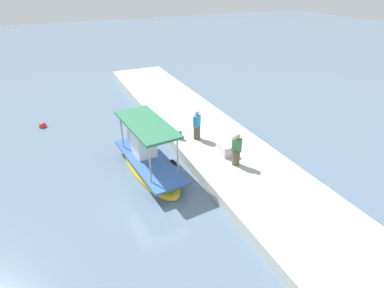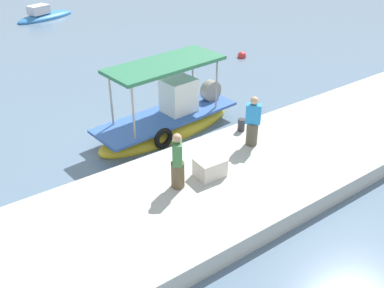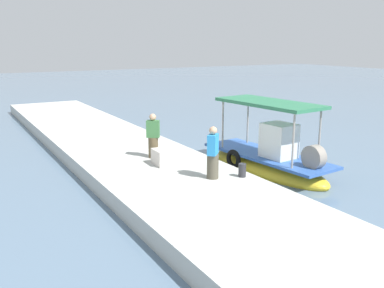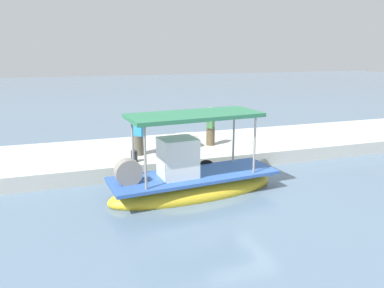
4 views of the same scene
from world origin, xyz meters
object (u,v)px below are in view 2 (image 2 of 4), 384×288
object	(u,v)px
fisherman_near_bollard	(178,163)
fisherman_by_crate	(253,123)
marker_buoy	(242,56)
mooring_bollard	(241,125)
cargo_crate	(210,168)
moored_boat_near	(44,16)
main_fishing_boat	(169,120)

from	to	relation	value
fisherman_near_bollard	fisherman_by_crate	size ratio (longest dim) A/B	0.99
fisherman_near_bollard	marker_buoy	distance (m)	12.84
fisherman_by_crate	mooring_bollard	bearing A→B (deg)	68.73
cargo_crate	moored_boat_near	bearing A→B (deg)	82.46
marker_buoy	main_fishing_boat	bearing A→B (deg)	-148.59
fisherman_near_bollard	marker_buoy	bearing A→B (deg)	40.68
fisherman_by_crate	cargo_crate	bearing A→B (deg)	-163.67
marker_buoy	cargo_crate	bearing A→B (deg)	-135.81
fisherman_by_crate	moored_boat_near	size ratio (longest dim) A/B	0.35
main_fishing_boat	fisherman_by_crate	distance (m)	3.44
fisherman_near_bollard	fisherman_by_crate	distance (m)	3.23
mooring_bollard	marker_buoy	bearing A→B (deg)	48.26
mooring_bollard	marker_buoy	xyz separation A→B (m)	(6.16, 6.91, -0.68)
fisherman_near_bollard	cargo_crate	size ratio (longest dim) A/B	2.07
marker_buoy	moored_boat_near	xyz separation A→B (m)	(-5.66, 14.33, 0.06)
marker_buoy	moored_boat_near	bearing A→B (deg)	111.53
mooring_bollard	marker_buoy	world-z (taller)	mooring_bollard
fisherman_near_bollard	moored_boat_near	bearing A→B (deg)	79.90
fisherman_near_bollard	moored_boat_near	world-z (taller)	fisherman_near_bollard
mooring_bollard	moored_boat_near	size ratio (longest dim) A/B	0.09
fisherman_by_crate	cargo_crate	distance (m)	2.30
main_fishing_boat	marker_buoy	xyz separation A→B (m)	(7.59, 4.64, -0.37)
fisherman_by_crate	mooring_bollard	world-z (taller)	fisherman_by_crate
main_fishing_boat	fisherman_by_crate	bearing A→B (deg)	-70.99
cargo_crate	main_fishing_boat	bearing A→B (deg)	74.17
fisherman_by_crate	marker_buoy	world-z (taller)	fisherman_by_crate
fisherman_near_bollard	mooring_bollard	size ratio (longest dim) A/B	3.80
main_fishing_boat	mooring_bollard	bearing A→B (deg)	-57.75
main_fishing_boat	moored_boat_near	xyz separation A→B (m)	(1.94, 18.97, -0.31)
cargo_crate	moored_boat_near	size ratio (longest dim) A/B	0.17
fisherman_near_bollard	mooring_bollard	xyz separation A→B (m)	(3.53, 1.43, -0.53)
main_fishing_boat	fisherman_near_bollard	world-z (taller)	main_fishing_boat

